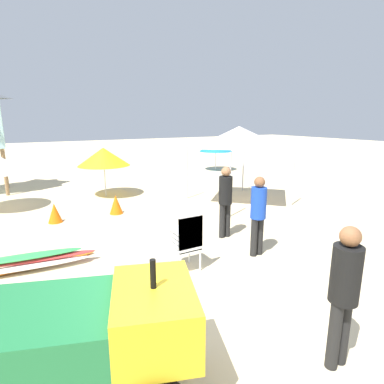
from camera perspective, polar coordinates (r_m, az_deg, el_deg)
name	(u,v)px	position (r m, az deg, el deg)	size (l,w,h in m)	color
ground	(196,333)	(4.64, 0.82, -24.28)	(80.00, 80.00, 0.00)	beige
utility_cart	(71,335)	(3.53, -21.14, -23.03)	(2.80, 2.00, 1.50)	#1E6B38
stacked_plastic_chairs	(187,236)	(5.86, -0.83, -8.05)	(0.48, 0.48, 1.20)	white
surfboard_pile	(30,262)	(6.85, -27.35, -11.21)	(2.47, 0.63, 0.32)	orange
lifeguard_near_left	(258,211)	(6.61, 11.93, -3.38)	(0.32, 0.32, 1.69)	black
lifeguard_near_center	(344,289)	(4.01, 25.91, -15.50)	(0.32, 0.32, 1.71)	black
lifeguard_near_right	(225,197)	(7.51, 6.08, -0.95)	(0.32, 0.32, 1.73)	black
popup_canopy	(239,137)	(10.72, 8.52, 9.92)	(2.62, 2.62, 2.58)	#B2B2B7
beach_umbrella_mid	(104,157)	(11.93, -15.77, 6.19)	(1.88, 1.88, 1.80)	beige
beach_umbrella_far	(216,146)	(17.60, 4.36, 8.42)	(1.84, 1.84, 1.70)	beige
traffic_cone_near	(116,204)	(9.79, -13.64, -2.20)	(0.40, 0.40, 0.58)	orange
traffic_cone_far	(55,213)	(9.51, -23.68, -3.50)	(0.39, 0.39, 0.55)	orange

